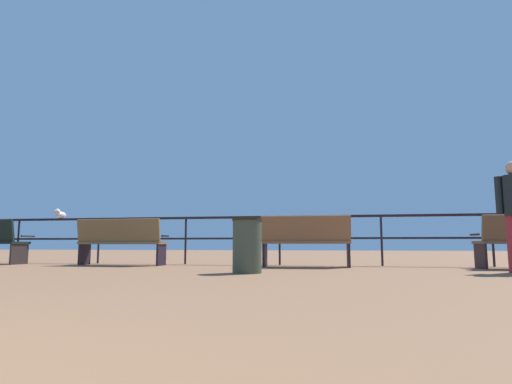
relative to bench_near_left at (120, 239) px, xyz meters
The scene contains 5 objects.
pier_railing 2.27m from the bench_near_left, 19.71° to the left, with size 18.38×0.05×1.01m.
bench_near_left is the anchor object (origin of this frame).
bench_near_right 3.73m from the bench_near_left, ahead, with size 1.66×0.71×0.95m.
seagull_on_rail 2.12m from the bench_near_left, 158.79° to the left, with size 0.18×0.44×0.21m.
trash_bin 3.47m from the bench_near_left, 31.13° to the right, with size 0.45×0.45×0.81m.
Camera 1 is at (2.07, 0.30, 0.42)m, focal length 29.48 mm.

